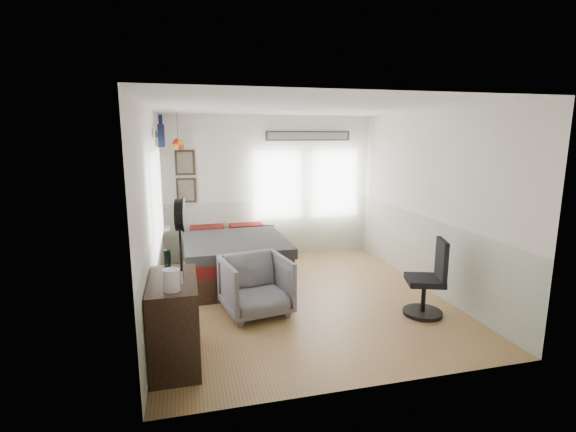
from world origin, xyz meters
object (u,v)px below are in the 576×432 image
(bed, at_px, (234,257))
(armchair, at_px, (256,286))
(dresser, at_px, (175,321))
(nightstand, at_px, (265,248))
(task_chair, at_px, (429,285))

(bed, distance_m, armchair, 1.52)
(bed, distance_m, dresser, 2.66)
(nightstand, bearing_deg, bed, -124.30)
(bed, bearing_deg, nightstand, 49.01)
(bed, height_order, nightstand, bed)
(dresser, relative_size, nightstand, 2.09)
(armchair, distance_m, task_chair, 2.27)
(dresser, bearing_deg, nightstand, 64.45)
(bed, xyz_separation_m, armchair, (0.11, -1.52, 0.04))
(nightstand, relative_size, task_chair, 0.47)
(nightstand, bearing_deg, armchair, -98.21)
(armchair, xyz_separation_m, nightstand, (0.57, 2.34, -0.15))
(armchair, relative_size, task_chair, 0.83)
(armchair, bearing_deg, task_chair, -25.46)
(nightstand, bearing_deg, dresser, -110.02)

